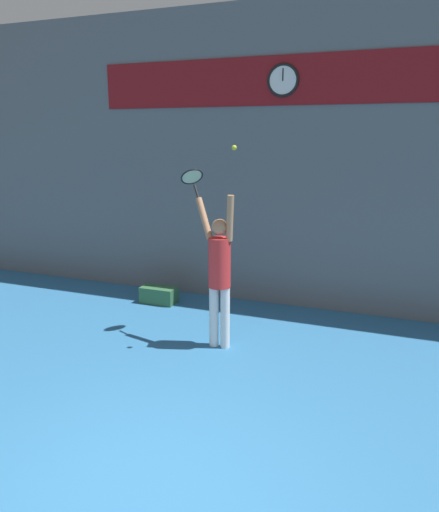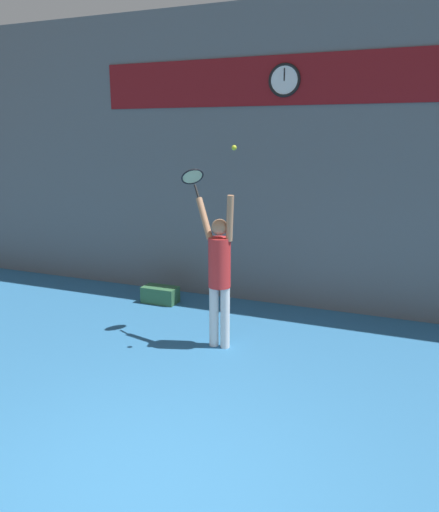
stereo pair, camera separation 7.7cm
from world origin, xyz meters
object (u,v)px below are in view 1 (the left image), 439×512
tennis_racket (192,178)px  equipment_bag (159,295)px  tennis_ball (234,148)px  scoreboard_clock (283,80)px  tennis_player (219,270)px

tennis_racket → equipment_bag: bearing=139.1°
tennis_ball → equipment_bag: tennis_ball is taller
tennis_racket → scoreboard_clock: bearing=62.9°
scoreboard_clock → tennis_player: bearing=-97.9°
tennis_player → tennis_ball: 1.66m
scoreboard_clock → equipment_bag: bearing=-160.7°
tennis_racket → equipment_bag: tennis_racket is taller
scoreboard_clock → tennis_player: size_ratio=0.24×
scoreboard_clock → tennis_player: (-0.29, -2.05, -2.64)m
equipment_bag → tennis_racket: bearing=-40.9°
scoreboard_clock → tennis_racket: 2.36m
scoreboard_clock → tennis_ball: (-0.06, -2.12, -1.00)m
tennis_player → tennis_racket: bearing=145.3°
tennis_racket → equipment_bag: (-1.12, 0.97, -2.17)m
equipment_bag → tennis_ball: bearing=-36.7°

